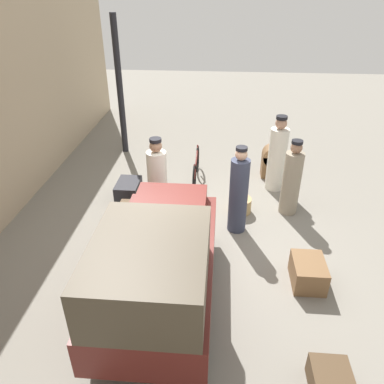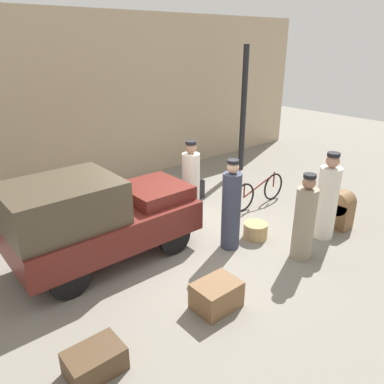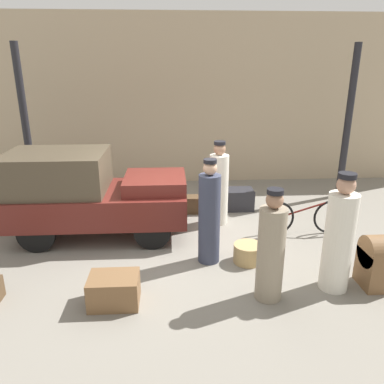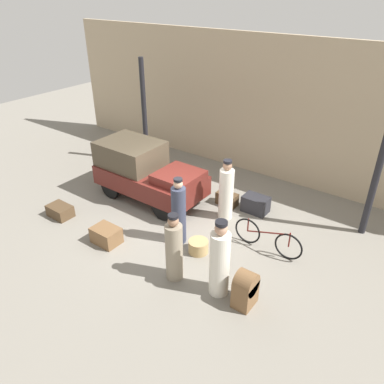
{
  "view_description": "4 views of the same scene",
  "coord_description": "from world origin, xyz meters",
  "px_view_note": "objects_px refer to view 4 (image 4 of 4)",
  "views": [
    {
      "loc": [
        -5.81,
        -0.29,
        4.42
      ],
      "look_at": [
        0.2,
        0.2,
        0.95
      ],
      "focal_mm": 35.0,
      "sensor_mm": 36.0,
      "label": 1
    },
    {
      "loc": [
        -4.28,
        -5.13,
        3.79
      ],
      "look_at": [
        0.2,
        0.2,
        0.95
      ],
      "focal_mm": 35.0,
      "sensor_mm": 36.0,
      "label": 2
    },
    {
      "loc": [
        -0.19,
        -6.37,
        3.18
      ],
      "look_at": [
        0.2,
        0.2,
        0.95
      ],
      "focal_mm": 35.0,
      "sensor_mm": 36.0,
      "label": 3
    },
    {
      "loc": [
        5.26,
        -6.73,
        5.78
      ],
      "look_at": [
        0.2,
        0.2,
        0.95
      ],
      "focal_mm": 35.0,
      "sensor_mm": 36.0,
      "label": 4
    }
  ],
  "objects_px": {
    "trunk_umber_medium": "(227,199)",
    "bicycle": "(267,238)",
    "suitcase_tan_flat": "(256,204)",
    "porter_standing_middle": "(226,192)",
    "truck": "(145,171)",
    "conductor_in_dark_uniform": "(179,213)",
    "trunk_large_brown": "(106,235)",
    "porter_with_bicycle": "(220,261)",
    "porter_lifting_near_truck": "(174,250)",
    "trunk_wicker_pale": "(60,211)",
    "trunk_barrel_dark": "(245,288)",
    "wicker_basket": "(198,246)"
  },
  "relations": [
    {
      "from": "trunk_umber_medium",
      "to": "bicycle",
      "type": "bearing_deg",
      "value": -33.8
    },
    {
      "from": "suitcase_tan_flat",
      "to": "porter_standing_middle",
      "type": "bearing_deg",
      "value": -125.06
    },
    {
      "from": "truck",
      "to": "trunk_umber_medium",
      "type": "distance_m",
      "value": 2.57
    },
    {
      "from": "conductor_in_dark_uniform",
      "to": "trunk_large_brown",
      "type": "xyz_separation_m",
      "value": [
        -1.44,
        -1.14,
        -0.61
      ]
    },
    {
      "from": "porter_with_bicycle",
      "to": "truck",
      "type": "bearing_deg",
      "value": 151.84
    },
    {
      "from": "porter_lifting_near_truck",
      "to": "trunk_wicker_pale",
      "type": "xyz_separation_m",
      "value": [
        -4.15,
        0.06,
        -0.59
      ]
    },
    {
      "from": "conductor_in_dark_uniform",
      "to": "trunk_wicker_pale",
      "type": "height_order",
      "value": "conductor_in_dark_uniform"
    },
    {
      "from": "conductor_in_dark_uniform",
      "to": "trunk_umber_medium",
      "type": "height_order",
      "value": "conductor_in_dark_uniform"
    },
    {
      "from": "porter_lifting_near_truck",
      "to": "porter_with_bicycle",
      "type": "relative_size",
      "value": 0.92
    },
    {
      "from": "conductor_in_dark_uniform",
      "to": "porter_lifting_near_truck",
      "type": "height_order",
      "value": "conductor_in_dark_uniform"
    },
    {
      "from": "trunk_umber_medium",
      "to": "trunk_large_brown",
      "type": "bearing_deg",
      "value": -113.72
    },
    {
      "from": "porter_lifting_near_truck",
      "to": "trunk_umber_medium",
      "type": "bearing_deg",
      "value": 101.72
    },
    {
      "from": "porter_standing_middle",
      "to": "trunk_barrel_dark",
      "type": "bearing_deg",
      "value": -51.35
    },
    {
      "from": "suitcase_tan_flat",
      "to": "trunk_barrel_dark",
      "type": "relative_size",
      "value": 0.88
    },
    {
      "from": "conductor_in_dark_uniform",
      "to": "trunk_barrel_dark",
      "type": "relative_size",
      "value": 2.16
    },
    {
      "from": "porter_standing_middle",
      "to": "trunk_wicker_pale",
      "type": "distance_m",
      "value": 4.68
    },
    {
      "from": "trunk_wicker_pale",
      "to": "trunk_barrel_dark",
      "type": "bearing_deg",
      "value": 1.39
    },
    {
      "from": "bicycle",
      "to": "porter_with_bicycle",
      "type": "height_order",
      "value": "porter_with_bicycle"
    },
    {
      "from": "wicker_basket",
      "to": "trunk_barrel_dark",
      "type": "bearing_deg",
      "value": -25.65
    },
    {
      "from": "truck",
      "to": "porter_lifting_near_truck",
      "type": "height_order",
      "value": "truck"
    },
    {
      "from": "conductor_in_dark_uniform",
      "to": "suitcase_tan_flat",
      "type": "bearing_deg",
      "value": 69.32
    },
    {
      "from": "porter_lifting_near_truck",
      "to": "suitcase_tan_flat",
      "type": "relative_size",
      "value": 2.27
    },
    {
      "from": "bicycle",
      "to": "porter_lifting_near_truck",
      "type": "height_order",
      "value": "porter_lifting_near_truck"
    },
    {
      "from": "truck",
      "to": "bicycle",
      "type": "xyz_separation_m",
      "value": [
        4.17,
        -0.24,
        -0.53
      ]
    },
    {
      "from": "trunk_umber_medium",
      "to": "suitcase_tan_flat",
      "type": "height_order",
      "value": "suitcase_tan_flat"
    },
    {
      "from": "trunk_large_brown",
      "to": "trunk_wicker_pale",
      "type": "relative_size",
      "value": 1.01
    },
    {
      "from": "porter_standing_middle",
      "to": "truck",
      "type": "bearing_deg",
      "value": -170.44
    },
    {
      "from": "truck",
      "to": "conductor_in_dark_uniform",
      "type": "distance_m",
      "value": 2.5
    },
    {
      "from": "truck",
      "to": "suitcase_tan_flat",
      "type": "distance_m",
      "value": 3.39
    },
    {
      "from": "porter_standing_middle",
      "to": "conductor_in_dark_uniform",
      "type": "bearing_deg",
      "value": -102.63
    },
    {
      "from": "trunk_wicker_pale",
      "to": "trunk_barrel_dark",
      "type": "distance_m",
      "value": 5.82
    },
    {
      "from": "truck",
      "to": "porter_lifting_near_truck",
      "type": "distance_m",
      "value": 3.74
    },
    {
      "from": "trunk_barrel_dark",
      "to": "trunk_wicker_pale",
      "type": "bearing_deg",
      "value": -178.61
    },
    {
      "from": "trunk_wicker_pale",
      "to": "trunk_umber_medium",
      "type": "bearing_deg",
      "value": 43.8
    },
    {
      "from": "bicycle",
      "to": "suitcase_tan_flat",
      "type": "height_order",
      "value": "bicycle"
    },
    {
      "from": "porter_with_bicycle",
      "to": "trunk_umber_medium",
      "type": "height_order",
      "value": "porter_with_bicycle"
    },
    {
      "from": "porter_lifting_near_truck",
      "to": "porter_with_bicycle",
      "type": "height_order",
      "value": "porter_with_bicycle"
    },
    {
      "from": "truck",
      "to": "trunk_large_brown",
      "type": "xyz_separation_m",
      "value": [
        0.75,
        -2.33,
        -0.68
      ]
    },
    {
      "from": "truck",
      "to": "wicker_basket",
      "type": "bearing_deg",
      "value": -24.17
    },
    {
      "from": "trunk_wicker_pale",
      "to": "porter_lifting_near_truck",
      "type": "bearing_deg",
      "value": -0.77
    },
    {
      "from": "bicycle",
      "to": "conductor_in_dark_uniform",
      "type": "xyz_separation_m",
      "value": [
        -1.97,
        -0.96,
        0.47
      ]
    },
    {
      "from": "wicker_basket",
      "to": "trunk_barrel_dark",
      "type": "height_order",
      "value": "trunk_barrel_dark"
    },
    {
      "from": "porter_lifting_near_truck",
      "to": "trunk_large_brown",
      "type": "height_order",
      "value": "porter_lifting_near_truck"
    },
    {
      "from": "porter_with_bicycle",
      "to": "porter_lifting_near_truck",
      "type": "bearing_deg",
      "value": -169.82
    },
    {
      "from": "conductor_in_dark_uniform",
      "to": "trunk_large_brown",
      "type": "distance_m",
      "value": 1.94
    },
    {
      "from": "truck",
      "to": "porter_standing_middle",
      "type": "xyz_separation_m",
      "value": [
        2.56,
        0.43,
        -0.09
      ]
    },
    {
      "from": "truck",
      "to": "trunk_barrel_dark",
      "type": "bearing_deg",
      "value": -24.74
    },
    {
      "from": "trunk_umber_medium",
      "to": "trunk_barrel_dark",
      "type": "distance_m",
      "value": 3.96
    },
    {
      "from": "conductor_in_dark_uniform",
      "to": "wicker_basket",
      "type": "bearing_deg",
      "value": -7.29
    },
    {
      "from": "porter_standing_middle",
      "to": "suitcase_tan_flat",
      "type": "relative_size",
      "value": 2.41
    }
  ]
}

